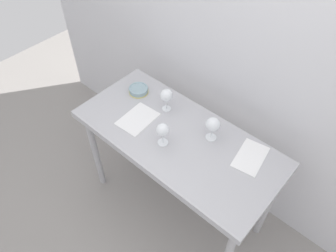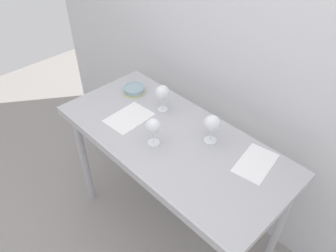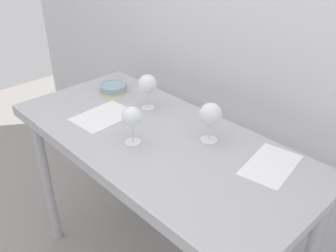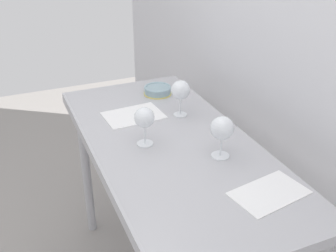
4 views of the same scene
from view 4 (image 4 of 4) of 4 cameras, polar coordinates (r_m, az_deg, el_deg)
The scene contains 8 objects.
back_wall at distance 1.80m, azimuth 15.51°, elevation 12.07°, with size 3.80×0.04×2.60m, color silver.
steel_counter at distance 1.77m, azimuth 0.46°, elevation -5.22°, with size 1.40×0.65×0.90m.
wine_glass_far_right at distance 1.58m, azimuth 7.48°, elevation -0.44°, with size 0.09×0.09×0.17m.
wine_glass_near_center at distance 1.65m, azimuth -3.29°, elevation 1.00°, with size 0.08×0.08×0.16m.
wine_glass_far_left at distance 1.89m, azimuth 1.75°, elevation 4.88°, with size 0.09×0.09×0.17m.
tasting_sheet_upper at distance 1.94m, azimuth -4.79°, elevation 1.50°, with size 0.19×0.27×0.00m, color white.
tasting_sheet_lower at distance 1.47m, azimuth 13.81°, elevation -8.97°, with size 0.16×0.26×0.00m, color white.
tasting_bowl at distance 2.16m, azimuth -1.44°, elevation 5.01°, with size 0.14×0.14×0.04m.
Camera 4 is at (1.36, -0.60, 1.76)m, focal length 44.12 mm.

